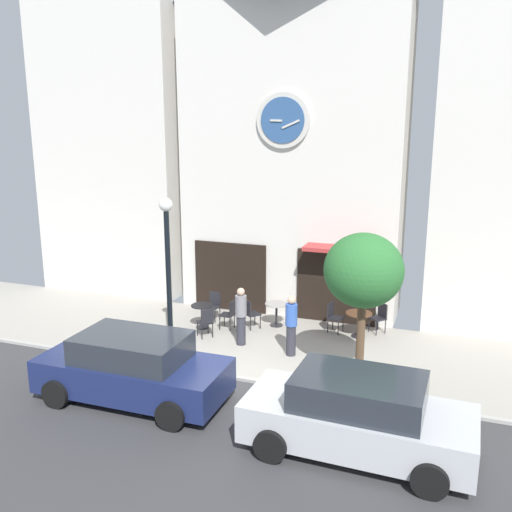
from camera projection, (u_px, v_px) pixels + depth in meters
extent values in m
cube|color=#9E998E|center=(267.00, 344.00, 16.05)|extent=(25.92, 4.93, 0.05)
cube|color=#38383A|center=(166.00, 457.00, 10.66)|extent=(25.92, 6.87, 0.05)
cube|color=#A8A5A0|center=(235.00, 378.00, 13.80)|extent=(25.92, 0.12, 0.08)
cube|color=silver|center=(293.00, 159.00, 18.22)|extent=(7.15, 2.11, 9.96)
cylinder|color=beige|center=(283.00, 120.00, 16.91)|extent=(1.67, 0.10, 1.67)
cylinder|color=#2D5184|center=(282.00, 120.00, 16.86)|extent=(1.37, 0.04, 1.37)
cube|color=beige|center=(276.00, 120.00, 16.88)|extent=(0.38, 0.03, 0.07)
cube|color=beige|center=(291.00, 124.00, 16.76)|extent=(0.56, 0.03, 0.28)
cube|color=black|center=(230.00, 277.00, 18.69)|extent=(2.50, 0.10, 2.30)
cube|color=black|center=(336.00, 287.00, 17.51)|extent=(2.50, 0.10, 2.30)
cube|color=#B23333|center=(342.00, 249.00, 16.86)|extent=(2.29, 0.90, 0.12)
cube|color=silver|center=(126.00, 110.00, 20.97)|extent=(5.43, 4.06, 13.21)
cylinder|color=black|center=(171.00, 346.00, 15.36)|extent=(0.32, 0.32, 0.36)
cylinder|color=black|center=(169.00, 284.00, 14.95)|extent=(0.14, 0.14, 3.91)
sphere|color=white|center=(166.00, 205.00, 14.46)|extent=(0.36, 0.36, 0.36)
cylinder|color=brown|center=(360.00, 341.00, 13.30)|extent=(0.20, 0.20, 2.20)
ellipsoid|color=#2D7033|center=(364.00, 270.00, 12.90)|extent=(1.84, 1.66, 1.75)
cylinder|color=black|center=(202.00, 317.00, 17.19)|extent=(0.07, 0.07, 0.72)
cylinder|color=black|center=(203.00, 327.00, 17.27)|extent=(0.40, 0.40, 0.03)
cylinder|color=black|center=(202.00, 305.00, 17.11)|extent=(0.68, 0.68, 0.03)
cylinder|color=black|center=(276.00, 315.00, 17.39)|extent=(0.07, 0.07, 0.70)
cylinder|color=black|center=(276.00, 325.00, 17.46)|extent=(0.40, 0.40, 0.03)
cylinder|color=gray|center=(277.00, 304.00, 17.30)|extent=(0.71, 0.71, 0.03)
cylinder|color=black|center=(358.00, 325.00, 16.48)|extent=(0.07, 0.07, 0.72)
cylinder|color=black|center=(358.00, 336.00, 16.56)|extent=(0.40, 0.40, 0.03)
cylinder|color=brown|center=(359.00, 313.00, 16.39)|extent=(0.77, 0.77, 0.03)
cube|color=black|center=(213.00, 307.00, 17.82)|extent=(0.43, 0.43, 0.04)
cube|color=black|center=(215.00, 299.00, 17.92)|extent=(0.38, 0.07, 0.45)
cylinder|color=black|center=(205.00, 315.00, 17.78)|extent=(0.03, 0.03, 0.45)
cylinder|color=black|center=(215.00, 316.00, 17.65)|extent=(0.03, 0.03, 0.45)
cylinder|color=black|center=(211.00, 311.00, 18.09)|extent=(0.03, 0.03, 0.45)
cylinder|color=black|center=(220.00, 313.00, 17.95)|extent=(0.03, 0.03, 0.45)
cube|color=black|center=(253.00, 314.00, 17.16)|extent=(0.56, 0.56, 0.04)
cube|color=black|center=(248.00, 308.00, 17.02)|extent=(0.32, 0.28, 0.45)
cylinder|color=black|center=(260.00, 322.00, 17.15)|extent=(0.03, 0.03, 0.45)
cylinder|color=black|center=(255.00, 318.00, 17.44)|extent=(0.03, 0.03, 0.45)
cylinder|color=black|center=(251.00, 324.00, 16.98)|extent=(0.03, 0.03, 0.45)
cylinder|color=black|center=(245.00, 320.00, 17.27)|extent=(0.03, 0.03, 0.45)
cube|color=black|center=(205.00, 322.00, 16.46)|extent=(0.57, 0.57, 0.04)
cube|color=black|center=(207.00, 317.00, 16.25)|extent=(0.29, 0.31, 0.45)
cylinder|color=black|center=(208.00, 327.00, 16.73)|extent=(0.03, 0.03, 0.45)
cylinder|color=black|center=(198.00, 328.00, 16.58)|extent=(0.03, 0.03, 0.45)
cylinder|color=black|center=(213.00, 330.00, 16.44)|extent=(0.03, 0.03, 0.45)
cylinder|color=black|center=(202.00, 332.00, 16.29)|extent=(0.03, 0.03, 0.45)
cube|color=black|center=(227.00, 315.00, 17.08)|extent=(0.41, 0.41, 0.04)
cube|color=black|center=(232.00, 308.00, 16.97)|extent=(0.05, 0.38, 0.45)
cylinder|color=black|center=(224.00, 319.00, 17.35)|extent=(0.03, 0.03, 0.45)
cylinder|color=black|center=(220.00, 323.00, 17.04)|extent=(0.03, 0.03, 0.45)
cylinder|color=black|center=(234.00, 321.00, 17.23)|extent=(0.03, 0.03, 0.45)
cylinder|color=black|center=(230.00, 324.00, 16.92)|extent=(0.03, 0.03, 0.45)
cube|color=black|center=(336.00, 318.00, 16.81)|extent=(0.48, 0.48, 0.04)
cube|color=black|center=(330.00, 310.00, 16.85)|extent=(0.13, 0.38, 0.45)
cylinder|color=black|center=(338.00, 328.00, 16.63)|extent=(0.03, 0.03, 0.45)
cylinder|color=black|center=(343.00, 324.00, 16.91)|extent=(0.03, 0.03, 0.45)
cylinder|color=black|center=(328.00, 326.00, 16.81)|extent=(0.03, 0.03, 0.45)
cylinder|color=black|center=(333.00, 322.00, 17.09)|extent=(0.03, 0.03, 0.45)
cube|color=black|center=(377.00, 318.00, 16.77)|extent=(0.56, 0.56, 0.04)
cube|color=black|center=(383.00, 310.00, 16.80)|extent=(0.31, 0.28, 0.45)
cylinder|color=black|center=(369.00, 325.00, 16.89)|extent=(0.03, 0.03, 0.45)
cylinder|color=black|center=(376.00, 328.00, 16.60)|extent=(0.03, 0.03, 0.45)
cylinder|color=black|center=(378.00, 323.00, 17.05)|extent=(0.03, 0.03, 0.45)
cylinder|color=black|center=(385.00, 326.00, 16.76)|extent=(0.03, 0.03, 0.45)
cylinder|color=#2D2D38|center=(241.00, 330.00, 15.90)|extent=(0.37, 0.37, 0.85)
cylinder|color=slate|center=(241.00, 306.00, 15.73)|extent=(0.45, 0.45, 0.60)
sphere|color=tan|center=(241.00, 292.00, 15.63)|extent=(0.22, 0.22, 0.22)
cylinder|color=#2D2D38|center=(291.00, 340.00, 15.16)|extent=(0.37, 0.37, 0.85)
cylinder|color=#3359B2|center=(291.00, 315.00, 14.99)|extent=(0.45, 0.45, 0.60)
sphere|color=tan|center=(292.00, 300.00, 14.90)|extent=(0.22, 0.22, 0.22)
cube|color=navy|center=(133.00, 375.00, 12.70)|extent=(4.31, 1.83, 0.75)
cube|color=#262B33|center=(132.00, 348.00, 12.55)|extent=(2.42, 1.60, 0.60)
cylinder|color=black|center=(171.00, 415.00, 11.48)|extent=(0.64, 0.22, 0.64)
cylinder|color=black|center=(207.00, 379.00, 13.13)|extent=(0.64, 0.22, 0.64)
cylinder|color=black|center=(56.00, 394.00, 12.40)|extent=(0.64, 0.22, 0.64)
cylinder|color=black|center=(104.00, 362.00, 14.05)|extent=(0.64, 0.22, 0.64)
cube|color=#B7BABF|center=(357.00, 423.00, 10.65)|extent=(4.35, 1.92, 0.75)
cube|color=#262B33|center=(359.00, 392.00, 10.50)|extent=(2.45, 1.65, 0.60)
cylinder|color=black|center=(430.00, 480.00, 9.39)|extent=(0.65, 0.24, 0.64)
cylinder|color=black|center=(438.00, 428.00, 11.02)|extent=(0.65, 0.24, 0.64)
cylinder|color=black|center=(271.00, 446.00, 10.41)|extent=(0.65, 0.24, 0.64)
cylinder|color=black|center=(300.00, 402.00, 12.03)|extent=(0.65, 0.24, 0.64)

